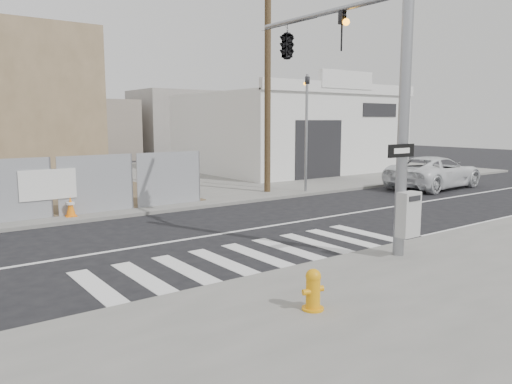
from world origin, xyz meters
TOP-DOWN VIEW (x-y plane):
  - ground at (0.00, 0.00)m, footprint 100.00×100.00m
  - sidewalk_far at (0.00, 14.00)m, footprint 50.00×20.00m
  - signal_pole at (2.49, -2.05)m, footprint 0.96×5.87m
  - far_signal_pole at (8.00, 4.60)m, footprint 0.16×0.20m
  - concrete_wall_right at (-0.50, 14.08)m, footprint 5.50×1.30m
  - auto_shop at (14.00, 12.97)m, footprint 12.00×10.20m
  - utility_pole_right at (6.50, 5.50)m, footprint 1.60×0.28m
  - fire_hydrant at (-1.54, -6.17)m, footprint 0.47×0.47m
  - suv at (14.35, 2.26)m, footprint 5.80×3.00m
  - traffic_cone_d at (-2.37, 4.75)m, footprint 0.40×0.40m

SIDE VIEW (x-z plane):
  - ground at x=0.00m, z-range 0.00..0.00m
  - sidewalk_far at x=0.00m, z-range 0.00..0.12m
  - traffic_cone_d at x=-2.37m, z-range 0.11..0.79m
  - fire_hydrant at x=-1.54m, z-range 0.12..0.83m
  - suv at x=14.35m, z-range 0.00..1.56m
  - auto_shop at x=14.00m, z-range -0.44..5.51m
  - concrete_wall_right at x=-0.50m, z-range -0.62..7.38m
  - far_signal_pole at x=8.00m, z-range 0.68..6.28m
  - signal_pole at x=2.49m, z-range 1.28..8.28m
  - utility_pole_right at x=6.50m, z-range 0.20..10.20m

